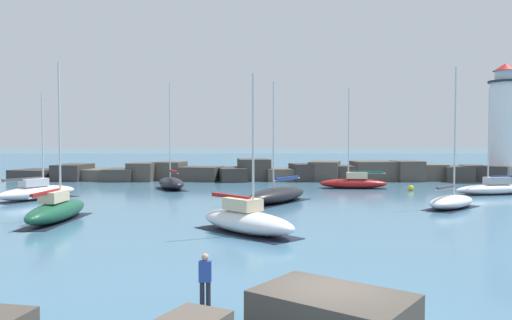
# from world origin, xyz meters

# --- Properties ---
(open_sea_beyond) EXTENTS (400.00, 116.00, 0.01)m
(open_sea_beyond) POSITION_xyz_m (0.00, 106.69, 0.00)
(open_sea_beyond) COLOR #386684
(open_sea_beyond) RESTS_ON ground
(breakwater_jetty) EXTENTS (63.62, 7.35, 2.56)m
(breakwater_jetty) POSITION_xyz_m (1.77, 46.81, 0.97)
(breakwater_jetty) COLOR #383330
(breakwater_jetty) RESTS_ON ground
(lighthouse) EXTENTS (4.52, 4.52, 13.92)m
(lighthouse) POSITION_xyz_m (27.51, 46.34, 6.04)
(lighthouse) COLOR gray
(lighthouse) RESTS_ON ground
(foreground_rocks) EXTENTS (19.38, 8.10, 1.38)m
(foreground_rocks) POSITION_xyz_m (-0.74, -1.07, 0.53)
(foreground_rocks) COLOR #423D38
(foreground_rocks) RESTS_ON ground
(sailboat_moored_0) EXTENTS (6.02, 7.43, 9.29)m
(sailboat_moored_0) POSITION_xyz_m (-0.35, 25.53, 0.61)
(sailboat_moored_0) COLOR black
(sailboat_moored_0) RESTS_ON ground
(sailboat_moored_1) EXTENTS (6.81, 2.31, 9.98)m
(sailboat_moored_1) POSITION_xyz_m (7.79, 36.78, 0.62)
(sailboat_moored_1) COLOR maroon
(sailboat_moored_1) RESTS_ON ground
(sailboat_moored_2) EXTENTS (2.06, 7.17, 9.54)m
(sailboat_moored_2) POSITION_xyz_m (-13.89, 16.62, 0.71)
(sailboat_moored_2) COLOR #195138
(sailboat_moored_2) RESTS_ON ground
(sailboat_moored_3) EXTENTS (6.06, 6.27, 8.25)m
(sailboat_moored_3) POSITION_xyz_m (-2.50, 12.96, 0.68)
(sailboat_moored_3) COLOR white
(sailboat_moored_3) RESTS_ON ground
(sailboat_moored_4) EXTENTS (4.17, 6.10, 10.54)m
(sailboat_moored_4) POSITION_xyz_m (-10.35, 36.03, 0.63)
(sailboat_moored_4) COLOR black
(sailboat_moored_4) RESTS_ON ground
(sailboat_moored_5) EXTENTS (7.78, 3.57, 9.39)m
(sailboat_moored_5) POSITION_xyz_m (19.21, 31.34, 0.58)
(sailboat_moored_5) COLOR white
(sailboat_moored_5) RESTS_ON ground
(sailboat_moored_7) EXTENTS (5.32, 5.38, 10.06)m
(sailboat_moored_7) POSITION_xyz_m (11.91, 22.34, 0.52)
(sailboat_moored_7) COLOR silver
(sailboat_moored_7) RESTS_ON ground
(sailboat_moored_8) EXTENTS (5.33, 6.98, 8.73)m
(sailboat_moored_8) POSITION_xyz_m (-19.83, 27.54, 0.65)
(sailboat_moored_8) COLOR white
(sailboat_moored_8) RESTS_ON ground
(mooring_buoy_orange_near) EXTENTS (0.54, 0.54, 0.74)m
(mooring_buoy_orange_near) POSITION_xyz_m (12.82, 34.54, 0.27)
(mooring_buoy_orange_near) COLOR yellow
(mooring_buoy_orange_near) RESTS_ON ground
(person_on_rocks) EXTENTS (0.36, 0.22, 1.59)m
(person_on_rocks) POSITION_xyz_m (-3.47, 1.34, 0.88)
(person_on_rocks) COLOR #282833
(person_on_rocks) RESTS_ON ground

